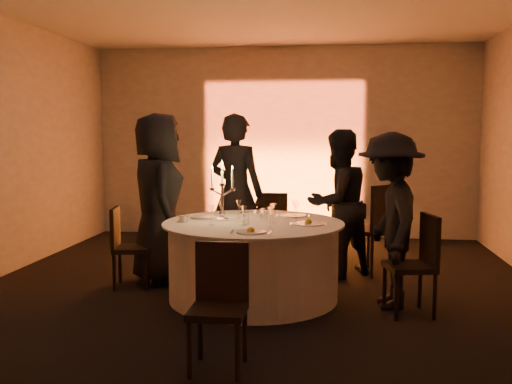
# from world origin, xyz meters

# --- Properties ---
(floor) EXTENTS (7.00, 7.00, 0.00)m
(floor) POSITION_xyz_m (0.00, 0.00, 0.00)
(floor) COLOR black
(floor) RESTS_ON ground
(wall_back) EXTENTS (7.00, 0.00, 7.00)m
(wall_back) POSITION_xyz_m (0.00, 3.50, 1.50)
(wall_back) COLOR #A8A39C
(wall_back) RESTS_ON floor
(wall_front) EXTENTS (7.00, 0.00, 7.00)m
(wall_front) POSITION_xyz_m (0.00, -3.50, 1.50)
(wall_front) COLOR #A8A39C
(wall_front) RESTS_ON floor
(uplighter_fixture) EXTENTS (0.25, 0.12, 0.10)m
(uplighter_fixture) POSITION_xyz_m (0.00, 3.20, 0.05)
(uplighter_fixture) COLOR black
(uplighter_fixture) RESTS_ON floor
(banquet_table) EXTENTS (1.80, 1.80, 0.77)m
(banquet_table) POSITION_xyz_m (0.00, 0.00, 0.38)
(banquet_table) COLOR black
(banquet_table) RESTS_ON floor
(chair_left) EXTENTS (0.44, 0.44, 0.86)m
(chair_left) POSITION_xyz_m (-1.42, 0.24, 0.48)
(chair_left) COLOR black
(chair_left) RESTS_ON floor
(chair_back_left) EXTENTS (0.39, 0.39, 0.89)m
(chair_back_left) POSITION_xyz_m (0.02, 1.74, 0.50)
(chair_back_left) COLOR black
(chair_back_left) RESTS_ON floor
(chair_back_right) EXTENTS (0.66, 0.66, 1.06)m
(chair_back_right) POSITION_xyz_m (1.29, 1.14, 0.60)
(chair_back_right) COLOR black
(chair_back_right) RESTS_ON floor
(chair_right) EXTENTS (0.48, 0.48, 0.92)m
(chair_right) POSITION_xyz_m (1.55, -0.31, 0.52)
(chair_right) COLOR black
(chair_right) RESTS_ON floor
(chair_front) EXTENTS (0.39, 0.39, 0.88)m
(chair_front) POSITION_xyz_m (-0.01, -1.69, 0.49)
(chair_front) COLOR black
(chair_front) RESTS_ON floor
(guest_left) EXTENTS (0.91, 1.07, 1.86)m
(guest_left) POSITION_xyz_m (-1.12, 0.49, 0.93)
(guest_left) COLOR black
(guest_left) RESTS_ON floor
(guest_back_left) EXTENTS (0.79, 0.64, 1.88)m
(guest_back_left) POSITION_xyz_m (-0.37, 1.18, 0.94)
(guest_back_left) COLOR black
(guest_back_left) RESTS_ON floor
(guest_back_right) EXTENTS (1.04, 1.02, 1.69)m
(guest_back_right) POSITION_xyz_m (0.84, 1.00, 0.85)
(guest_back_right) COLOR black
(guest_back_right) RESTS_ON floor
(guest_right) EXTENTS (0.69, 1.12, 1.66)m
(guest_right) POSITION_xyz_m (1.32, -0.10, 0.83)
(guest_right) COLOR black
(guest_right) RESTS_ON floor
(plate_left) EXTENTS (0.36, 0.25, 0.01)m
(plate_left) POSITION_xyz_m (-0.56, 0.21, 0.78)
(plate_left) COLOR white
(plate_left) RESTS_ON banquet_table
(plate_back_left) EXTENTS (0.36, 0.25, 0.01)m
(plate_back_left) POSITION_xyz_m (-0.05, 0.62, 0.78)
(plate_back_left) COLOR white
(plate_back_left) RESTS_ON banquet_table
(plate_back_right) EXTENTS (0.35, 0.28, 0.01)m
(plate_back_right) POSITION_xyz_m (0.36, 0.46, 0.78)
(plate_back_right) COLOR white
(plate_back_right) RESTS_ON banquet_table
(plate_right) EXTENTS (0.36, 0.29, 0.08)m
(plate_right) POSITION_xyz_m (0.55, -0.08, 0.79)
(plate_right) COLOR white
(plate_right) RESTS_ON banquet_table
(plate_front) EXTENTS (0.36, 0.27, 0.08)m
(plate_front) POSITION_xyz_m (0.06, -0.60, 0.79)
(plate_front) COLOR white
(plate_front) RESTS_ON banquet_table
(coffee_cup) EXTENTS (0.11, 0.11, 0.07)m
(coffee_cup) POSITION_xyz_m (-0.70, -0.08, 0.80)
(coffee_cup) COLOR white
(coffee_cup) RESTS_ON banquet_table
(candelabra) EXTENTS (0.26, 0.12, 0.61)m
(candelabra) POSITION_xyz_m (-0.33, 0.08, 0.98)
(candelabra) COLOR white
(candelabra) RESTS_ON banquet_table
(wine_glass_a) EXTENTS (0.07, 0.07, 0.19)m
(wine_glass_a) POSITION_xyz_m (-0.38, -0.22, 0.91)
(wine_glass_a) COLOR white
(wine_glass_a) RESTS_ON banquet_table
(wine_glass_b) EXTENTS (0.07, 0.07, 0.19)m
(wine_glass_b) POSITION_xyz_m (-0.18, 0.23, 0.91)
(wine_glass_b) COLOR white
(wine_glass_b) RESTS_ON banquet_table
(wine_glass_c) EXTENTS (0.07, 0.07, 0.19)m
(wine_glass_c) POSITION_xyz_m (-0.06, -0.22, 0.91)
(wine_glass_c) COLOR white
(wine_glass_c) RESTS_ON banquet_table
(wine_glass_d) EXTENTS (0.07, 0.07, 0.19)m
(wine_glass_d) POSITION_xyz_m (0.20, -0.02, 0.91)
(wine_glass_d) COLOR white
(wine_glass_d) RESTS_ON banquet_table
(wine_glass_e) EXTENTS (0.07, 0.07, 0.19)m
(wine_glass_e) POSITION_xyz_m (0.20, -0.29, 0.91)
(wine_glass_e) COLOR white
(wine_glass_e) RESTS_ON banquet_table
(wine_glass_f) EXTENTS (0.07, 0.07, 0.19)m
(wine_glass_f) POSITION_xyz_m (0.39, 0.31, 0.91)
(wine_glass_f) COLOR white
(wine_glass_f) RESTS_ON banquet_table
(wine_glass_g) EXTENTS (0.07, 0.07, 0.19)m
(wine_glass_g) POSITION_xyz_m (-0.35, 0.10, 0.91)
(wine_glass_g) COLOR white
(wine_glass_g) RESTS_ON banquet_table
(wine_glass_h) EXTENTS (0.07, 0.07, 0.19)m
(wine_glass_h) POSITION_xyz_m (0.42, 0.09, 0.91)
(wine_glass_h) COLOR white
(wine_glass_h) RESTS_ON banquet_table
(tumbler_a) EXTENTS (0.07, 0.07, 0.09)m
(tumbler_a) POSITION_xyz_m (-0.05, -0.13, 0.82)
(tumbler_a) COLOR white
(tumbler_a) RESTS_ON banquet_table
(tumbler_b) EXTENTS (0.07, 0.07, 0.09)m
(tumbler_b) POSITION_xyz_m (0.08, 0.21, 0.82)
(tumbler_b) COLOR white
(tumbler_b) RESTS_ON banquet_table
(tumbler_c) EXTENTS (0.07, 0.07, 0.09)m
(tumbler_c) POSITION_xyz_m (0.04, 0.36, 0.82)
(tumbler_c) COLOR white
(tumbler_c) RESTS_ON banquet_table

